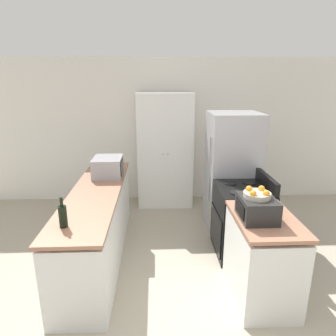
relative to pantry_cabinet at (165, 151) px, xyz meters
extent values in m
cube|color=silver|center=(0.00, 0.32, 0.29)|extent=(7.00, 0.06, 2.60)
cube|color=silver|center=(-0.92, -1.70, -0.59)|extent=(0.58, 2.52, 0.84)
cube|color=#9E6B51|center=(-0.92, -1.70, -0.12)|extent=(0.60, 2.57, 0.04)
cube|color=silver|center=(0.92, -2.53, -0.59)|extent=(0.58, 0.90, 0.84)
cube|color=#9E6B51|center=(0.92, -2.53, -0.12)|extent=(0.60, 0.92, 0.04)
cube|color=white|center=(0.00, 0.00, 0.00)|extent=(0.96, 0.53, 2.02)
sphere|color=#B2B2B7|center=(-0.04, -0.28, 0.00)|extent=(0.03, 0.03, 0.03)
sphere|color=#B2B2B7|center=(0.04, -0.28, 0.00)|extent=(0.03, 0.03, 0.03)
cube|color=black|center=(0.94, -1.69, -0.55)|extent=(0.64, 0.73, 0.91)
cube|color=black|center=(0.61, -1.69, -0.67)|extent=(0.02, 0.64, 0.50)
cube|color=black|center=(1.23, -1.69, -0.02)|extent=(0.06, 0.69, 0.16)
cylinder|color=black|center=(0.81, -1.86, -0.09)|extent=(0.17, 0.17, 0.01)
cylinder|color=black|center=(0.81, -1.51, -0.09)|extent=(0.17, 0.17, 0.01)
cylinder|color=black|center=(1.06, -1.86, -0.09)|extent=(0.17, 0.17, 0.01)
cylinder|color=black|center=(1.06, -1.51, -0.09)|extent=(0.17, 0.17, 0.01)
cube|color=#A3A3A8|center=(0.98, -0.92, -0.12)|extent=(0.73, 0.73, 1.77)
cylinder|color=gray|center=(0.60, -1.12, -0.03)|extent=(0.02, 0.02, 0.97)
cube|color=#939399|center=(-0.84, -1.11, 0.04)|extent=(0.39, 0.47, 0.27)
cube|color=black|center=(-0.64, -1.15, 0.04)|extent=(0.01, 0.29, 0.19)
cylinder|color=black|center=(-1.03, -2.64, 0.01)|extent=(0.08, 0.08, 0.21)
cylinder|color=black|center=(-1.03, -2.64, 0.15)|extent=(0.03, 0.03, 0.08)
cube|color=black|center=(0.81, -2.55, 0.01)|extent=(0.33, 0.40, 0.22)
cube|color=black|center=(0.64, -2.55, 0.01)|extent=(0.01, 0.28, 0.13)
cylinder|color=#B2A893|center=(0.81, -2.54, 0.15)|extent=(0.26, 0.26, 0.05)
sphere|color=orange|center=(0.87, -2.47, 0.19)|extent=(0.07, 0.07, 0.07)
sphere|color=orange|center=(0.74, -2.47, 0.19)|extent=(0.07, 0.07, 0.07)
sphere|color=orange|center=(0.74, -2.60, 0.19)|extent=(0.07, 0.07, 0.07)
sphere|color=orange|center=(0.87, -2.60, 0.19)|extent=(0.07, 0.07, 0.07)
camera|label=1|loc=(-0.17, -5.19, 1.22)|focal=32.00mm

